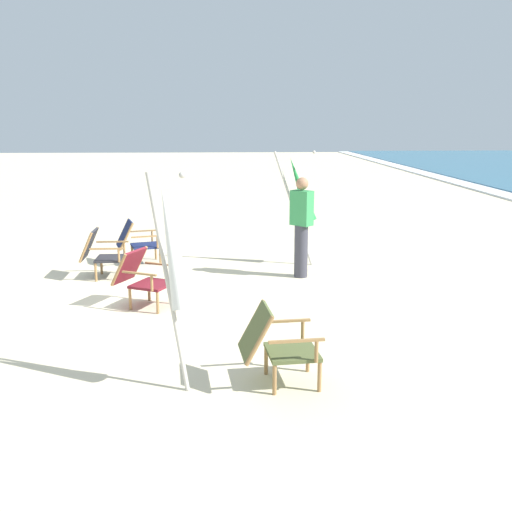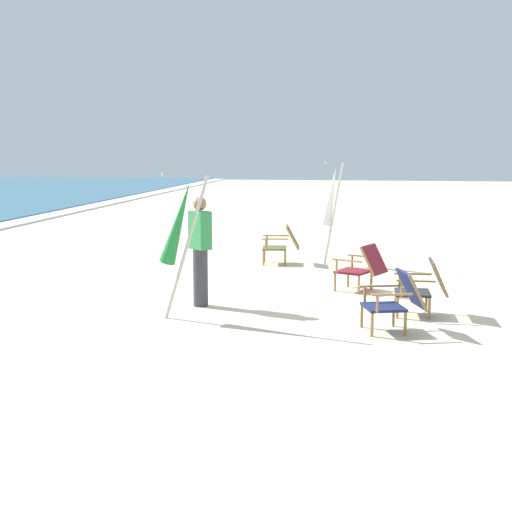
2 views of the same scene
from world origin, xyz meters
name	(u,v)px [view 2 (image 2 of 2)]	position (x,y,z in m)	size (l,w,h in m)	color
ground_plane	(363,295)	(0.00, 0.00, 0.00)	(80.00, 80.00, 0.00)	beige
beach_chair_back_right	(283,243)	(2.90, 1.64, 0.42)	(0.65, 0.80, 0.79)	#515B33
beach_chair_front_right	(396,299)	(-2.21, -0.42, 0.43)	(0.76, 0.87, 0.79)	#19234C
beach_chair_front_left	(424,286)	(-1.27, -0.84, 0.43)	(0.60, 0.72, 0.80)	#28282D
beach_chair_far_center	(363,266)	(0.28, 0.02, 0.42)	(0.84, 0.93, 0.79)	maroon
umbrella_furled_white	(331,198)	(2.89, 0.68, 1.36)	(0.51, 0.51, 2.08)	#B7B2A8
umbrella_furled_green	(179,225)	(-2.06, 2.48, 1.32)	(0.39, 0.78, 2.02)	#B7B2A8
person_near_chairs	(200,250)	(-1.16, 2.40, 0.84)	(0.38, 0.38, 1.63)	#383842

